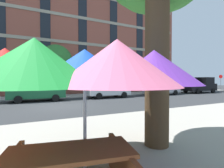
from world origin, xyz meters
The scene contains 12 objects.
ground_plane centered at (0.00, 0.00, 0.00)m, with size 120.00×120.00×0.00m, color #2D3033.
sidewalk_near_patio centered at (0.00, -9.00, 0.06)m, with size 56.00×9.00×0.12m, color #9E998E.
sidewalk_far centered at (0.00, 6.80, 0.06)m, with size 56.00×3.60×0.12m, color #B2ADA3.
apartment_building centered at (0.00, 14.99, 9.60)m, with size 39.49×12.08×19.20m.
sedan_green centered at (-1.27, 3.70, 0.95)m, with size 4.40×1.98×1.78m.
sedan_white centered at (5.35, 3.70, 0.95)m, with size 4.40×1.98×1.78m.
sedan_silver centered at (12.50, 3.70, 0.95)m, with size 4.40×1.98×1.78m.
pickup_black_midblock centered at (19.76, 3.70, 1.03)m, with size 5.10×2.12×2.20m.
stop_sign centered at (30.80, 7.40, 1.88)m, with size 0.07×0.68×2.82m.
street_tree_middle centered at (0.84, 7.03, 3.85)m, with size 3.39×3.40×5.54m.
street_tree_right centered at (14.85, 6.87, 3.26)m, with size 3.08×2.88×4.70m.
patio_umbrella centered at (-1.14, -9.00, 1.96)m, with size 3.72×3.72×2.30m.
Camera 1 is at (-2.05, -11.83, 1.76)m, focal length 27.21 mm.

